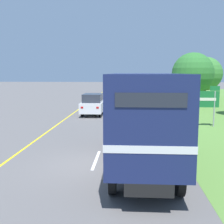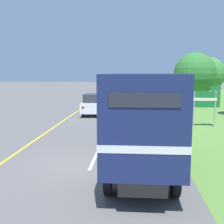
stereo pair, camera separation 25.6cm
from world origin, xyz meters
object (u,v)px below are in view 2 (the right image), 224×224
highway_sign (205,101)px  lead_car_black_ahead (116,87)px  lead_car_white (94,104)px  roadside_tree_far (208,74)px  horse_trailer_truck (140,117)px  delineator_post (184,139)px  lead_car_blue_ahead (135,93)px  roadside_tree_mid (195,74)px

highway_sign → lead_car_black_ahead: bearing=103.3°
lead_car_white → lead_car_black_ahead: (-0.04, 30.30, -0.01)m
highway_sign → lead_car_white: bearing=149.8°
highway_sign → roadside_tree_far: size_ratio=0.47×
horse_trailer_truck → highway_sign: size_ratio=2.89×
lead_car_black_ahead → roadside_tree_far: size_ratio=0.68×
delineator_post → lead_car_blue_ahead: bearing=95.3°
lead_car_white → delineator_post: size_ratio=4.18×
lead_car_white → roadside_tree_far: bearing=50.4°
lead_car_black_ahead → lead_car_blue_ahead: bearing=-77.4°
lead_car_white → horse_trailer_truck: bearing=-74.8°
lead_car_black_ahead → roadside_tree_far: 19.59m
lead_car_blue_ahead → highway_sign: size_ratio=1.51×
lead_car_blue_ahead → lead_car_black_ahead: (-3.62, 16.27, 0.02)m
lead_car_black_ahead → delineator_post: 41.34m
horse_trailer_truck → lead_car_black_ahead: (-3.73, 43.88, -1.08)m
horse_trailer_truck → lead_car_black_ahead: horse_trailer_truck is taller
lead_car_black_ahead → roadside_tree_mid: 25.00m
horse_trailer_truck → roadside_tree_far: bearing=71.4°
lead_car_white → lead_car_blue_ahead: (3.58, 14.02, -0.03)m
lead_car_white → highway_sign: size_ratio=1.43×
roadside_tree_far → delineator_post: bearing=-106.3°
lead_car_white → delineator_post: 12.13m
lead_car_white → roadside_tree_far: roadside_tree_far is taller
horse_trailer_truck → delineator_post: size_ratio=8.42×
highway_sign → lead_car_blue_ahead: bearing=104.0°
lead_car_white → lead_car_blue_ahead: 14.47m
lead_car_blue_ahead → highway_sign: bearing=-76.0°
delineator_post → horse_trailer_truck: bearing=-126.3°
lead_car_white → lead_car_black_ahead: size_ratio=0.99×
roadside_tree_far → lead_car_white: bearing=-129.6°
horse_trailer_truck → delineator_post: horse_trailer_truck is taller
lead_car_black_ahead → delineator_post: lead_car_black_ahead is taller
lead_car_blue_ahead → roadside_tree_mid: bearing=-44.5°
highway_sign → roadside_tree_mid: (1.85, 12.42, 1.78)m
roadside_tree_far → horse_trailer_truck: bearing=-108.6°
lead_car_black_ahead → lead_car_white: bearing=-89.9°
lead_car_white → delineator_post: lead_car_white is taller
roadside_tree_mid → lead_car_black_ahead: bearing=114.1°
roadside_tree_mid → roadside_tree_far: (3.77, 9.16, -0.07)m
lead_car_white → delineator_post: bearing=-61.1°
roadside_tree_mid → lead_car_blue_ahead: bearing=135.5°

